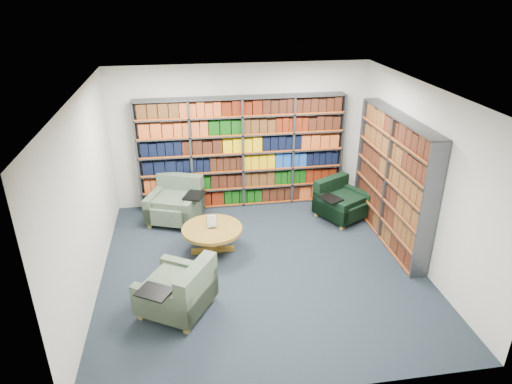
{
  "coord_description": "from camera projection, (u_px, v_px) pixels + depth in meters",
  "views": [
    {
      "loc": [
        -1.04,
        -6.04,
        4.16
      ],
      "look_at": [
        0.0,
        0.6,
        1.05
      ],
      "focal_mm": 32.0,
      "sensor_mm": 36.0,
      "label": 1
    }
  ],
  "objects": [
    {
      "name": "chair_green_right",
      "position": [
        339.0,
        202.0,
        8.77
      ],
      "size": [
        1.1,
        1.1,
        0.74
      ],
      "color": "black",
      "rests_on": "ground"
    },
    {
      "name": "room_shell",
      "position": [
        262.0,
        187.0,
        6.72
      ],
      "size": [
        5.02,
        5.02,
        2.82
      ],
      "color": "black",
      "rests_on": "ground"
    },
    {
      "name": "bookshelf_back",
      "position": [
        242.0,
        153.0,
        8.95
      ],
      "size": [
        4.0,
        0.28,
        2.2
      ],
      "color": "#47494F",
      "rests_on": "ground"
    },
    {
      "name": "chair_teal_front",
      "position": [
        181.0,
        292.0,
        6.2
      ],
      "size": [
        1.18,
        1.18,
        0.78
      ],
      "color": "#0C2A33",
      "rests_on": "ground"
    },
    {
      "name": "coffee_table",
      "position": [
        212.0,
        233.0,
        7.55
      ],
      "size": [
        1.0,
        1.0,
        0.7
      ],
      "color": "olive",
      "rests_on": "ground"
    },
    {
      "name": "chair_teal_left",
      "position": [
        177.0,
        203.0,
        8.67
      ],
      "size": [
        1.19,
        1.15,
        0.81
      ],
      "color": "#0C2A33",
      "rests_on": "ground"
    },
    {
      "name": "bookshelf_right",
      "position": [
        392.0,
        180.0,
        7.72
      ],
      "size": [
        0.28,
        2.5,
        2.2
      ],
      "color": "#47494F",
      "rests_on": "ground"
    }
  ]
}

